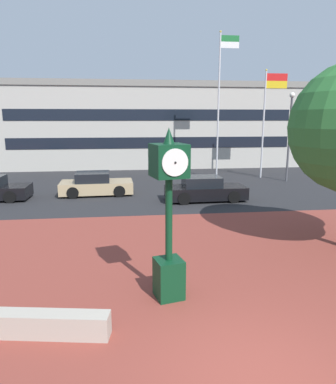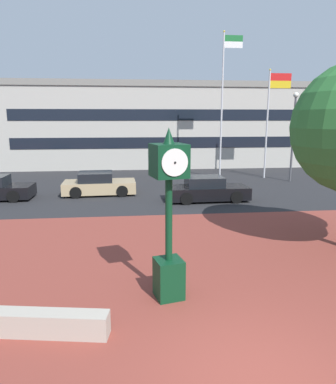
% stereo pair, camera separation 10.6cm
% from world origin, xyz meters
% --- Properties ---
extents(ground_plane, '(200.00, 200.00, 0.00)m').
position_xyz_m(ground_plane, '(0.00, 0.00, 0.00)').
color(ground_plane, '#262628').
extents(plaza_brick_paving, '(44.00, 14.29, 0.01)m').
position_xyz_m(plaza_brick_paving, '(0.00, 3.15, 0.00)').
color(plaza_brick_paving, brown).
rests_on(plaza_brick_paving, ground).
extents(planter_wall, '(3.22, 0.91, 0.50)m').
position_xyz_m(planter_wall, '(-4.13, 1.77, 0.25)').
color(planter_wall, '#ADA393').
rests_on(planter_wall, ground).
extents(street_clock, '(0.90, 0.92, 4.08)m').
position_xyz_m(street_clock, '(-1.19, 2.98, 2.05)').
color(street_clock, '#0C381E').
rests_on(street_clock, ground).
extents(car_street_near, '(4.10, 2.09, 1.28)m').
position_xyz_m(car_street_near, '(-3.91, 15.05, 0.57)').
color(car_street_near, tan).
rests_on(car_street_near, ground).
extents(car_street_far, '(4.22, 1.87, 1.28)m').
position_xyz_m(car_street_far, '(1.91, 12.91, 0.57)').
color(car_street_far, black).
rests_on(car_street_far, ground).
extents(flagpole_primary, '(1.36, 0.14, 9.95)m').
position_xyz_m(flagpole_primary, '(4.36, 19.51, 5.61)').
color(flagpole_primary, silver).
rests_on(flagpole_primary, ground).
extents(flagpole_secondary, '(1.63, 0.14, 7.57)m').
position_xyz_m(flagpole_secondary, '(7.77, 19.51, 4.55)').
color(flagpole_secondary, silver).
rests_on(flagpole_secondary, ground).
extents(civic_building, '(26.51, 10.62, 7.27)m').
position_xyz_m(civic_building, '(0.03, 29.58, 3.65)').
color(civic_building, '#B2ADA3').
rests_on(civic_building, ground).
extents(street_lamp_post, '(0.36, 0.36, 5.93)m').
position_xyz_m(street_lamp_post, '(8.79, 17.88, 3.68)').
color(street_lamp_post, '#4C4C51').
rests_on(street_lamp_post, ground).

